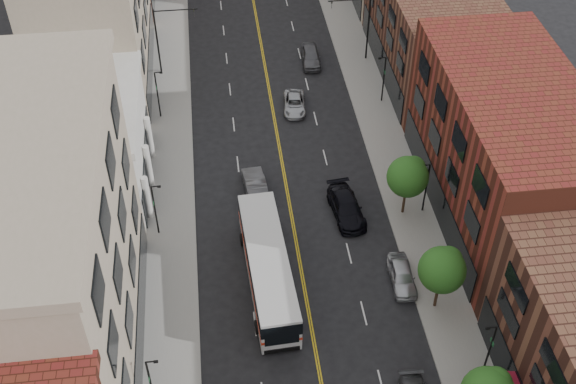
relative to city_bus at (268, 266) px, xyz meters
name	(u,v)px	position (x,y,z in m)	size (l,w,h in m)	color
sidewalk_left	(171,148)	(-7.33, 17.32, -1.89)	(4.00, 110.00, 0.15)	gray
sidewalk_right	(382,132)	(12.67, 17.32, -1.89)	(4.00, 110.00, 0.15)	gray
bldg_l_tanoffice	(41,267)	(-14.33, -4.68, 7.04)	(10.00, 22.00, 18.00)	gray
bldg_l_white	(83,147)	(-14.33, 13.32, 2.04)	(10.00, 14.00, 8.00)	silver
bldg_r_mid	(505,151)	(19.67, 6.32, 4.04)	(10.00, 22.00, 12.00)	maroon
bldg_r_far_a	(433,29)	(19.67, 27.32, 3.04)	(10.00, 20.00, 10.00)	#582E23
tree_r_2	(443,268)	(12.06, -3.61, 2.17)	(3.40, 3.40, 5.59)	black
tree_r_3	(409,175)	(12.06, 6.39, 2.17)	(3.40, 3.40, 5.59)	black
lamp_l_1	(151,382)	(-8.28, -9.68, 1.01)	(0.81, 0.55, 5.05)	black
lamp_l_2	(155,207)	(-8.28, 6.32, 1.01)	(0.81, 0.55, 5.05)	black
lamp_l_3	(158,92)	(-8.28, 22.32, 1.01)	(0.81, 0.55, 5.05)	black
lamp_r_1	(490,347)	(13.62, -9.68, 1.01)	(0.81, 0.55, 5.05)	black
lamp_r_2	(426,185)	(13.62, 6.32, 1.01)	(0.81, 0.55, 5.05)	black
lamp_r_3	(383,77)	(13.62, 22.32, 1.01)	(0.81, 0.55, 5.05)	black
signal_mast_left	(164,33)	(-7.60, 30.32, 2.68)	(4.49, 0.18, 7.20)	black
signal_mast_right	(362,21)	(12.94, 30.32, 2.68)	(4.49, 0.18, 7.20)	black
city_bus	(268,266)	(0.00, 0.00, 0.00)	(3.65, 13.24, 3.37)	silver
car_parked_far	(402,275)	(10.07, -1.09, -1.21)	(1.78, 4.41, 1.50)	silver
car_lane_behind	(255,186)	(-0.08, 10.32, -1.13)	(1.75, 5.02, 1.65)	#54555A
car_lane_a	(346,207)	(7.22, 6.71, -1.14)	(2.30, 5.65, 1.64)	black
car_lane_b	(294,104)	(4.83, 22.15, -1.32)	(2.11, 4.58, 1.27)	#ADB1B6
car_lane_c	(311,56)	(7.63, 30.32, -1.14)	(1.93, 4.80, 1.64)	#57575D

